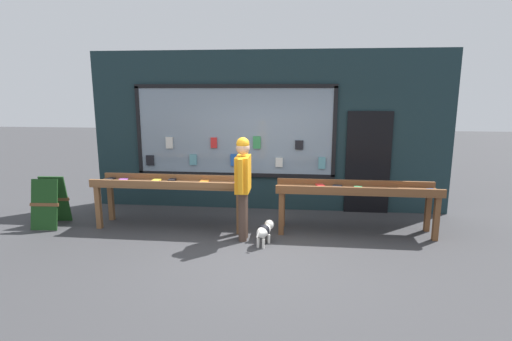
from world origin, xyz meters
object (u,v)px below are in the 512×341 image
object	(u,v)px
person_browsing	(243,180)
small_dog	(265,230)
display_table_left	(171,187)
display_table_right	(357,193)
sandwich_board_sign	(50,202)

from	to	relation	value
person_browsing	small_dog	world-z (taller)	person_browsing
small_dog	display_table_left	bearing A→B (deg)	86.48
display_table_left	display_table_right	bearing A→B (deg)	-0.06
sandwich_board_sign	person_browsing	bearing A→B (deg)	-8.46
display_table_right	sandwich_board_sign	bearing A→B (deg)	-177.92
display_table_left	person_browsing	size ratio (longest dim) A/B	1.61
small_dog	sandwich_board_sign	xyz separation A→B (m)	(-4.06, 0.53, 0.22)
display_table_right	person_browsing	distance (m)	2.03
display_table_left	display_table_right	size ratio (longest dim) A/B	1.00
display_table_left	small_dog	world-z (taller)	display_table_left
small_dog	sandwich_board_sign	size ratio (longest dim) A/B	0.62
display_table_right	person_browsing	bearing A→B (deg)	-165.20
display_table_left	display_table_right	world-z (taller)	display_table_left
small_dog	person_browsing	bearing A→B (deg)	79.03
sandwich_board_sign	small_dog	bearing A→B (deg)	-11.04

